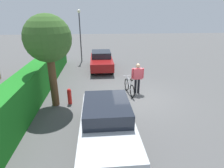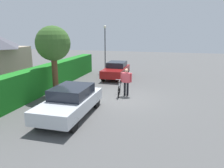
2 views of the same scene
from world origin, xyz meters
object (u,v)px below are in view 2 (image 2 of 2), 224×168
(parked_car_near, at_px, (71,101))
(person_rider, at_px, (126,80))
(parked_car_far, at_px, (116,70))
(tree_kerbside, at_px, (53,44))
(bicycle, at_px, (119,89))
(street_lamp, at_px, (105,42))
(fire_hydrant, at_px, (66,89))

(parked_car_near, relative_size, person_rider, 2.48)
(parked_car_near, height_order, parked_car_far, parked_car_near)
(parked_car_near, relative_size, tree_kerbside, 1.00)
(parked_car_near, xyz_separation_m, bicycle, (3.84, -1.43, -0.35))
(person_rider, bearing_deg, tree_kerbside, 103.91)
(bicycle, distance_m, street_lamp, 8.47)
(parked_car_far, height_order, tree_kerbside, tree_kerbside)
(parked_car_near, relative_size, fire_hydrant, 5.23)
(person_rider, relative_size, fire_hydrant, 2.11)
(bicycle, bearing_deg, parked_car_far, 16.33)
(tree_kerbside, bearing_deg, street_lamp, -4.27)
(bicycle, height_order, tree_kerbside, tree_kerbside)
(parked_car_near, distance_m, person_rider, 4.31)
(parked_car_far, relative_size, tree_kerbside, 0.95)
(street_lamp, bearing_deg, person_rider, -153.92)
(person_rider, bearing_deg, parked_car_far, 21.03)
(tree_kerbside, distance_m, fire_hydrant, 2.82)
(parked_car_near, relative_size, parked_car_far, 1.05)
(street_lamp, bearing_deg, parked_car_far, -145.42)
(parked_car_far, xyz_separation_m, person_rider, (-4.86, -1.87, 0.30))
(parked_car_near, relative_size, street_lamp, 0.95)
(parked_car_far, xyz_separation_m, fire_hydrant, (-5.87, 1.71, -0.29))
(street_lamp, bearing_deg, parked_car_near, -171.13)
(parked_car_near, bearing_deg, tree_kerbside, 40.32)
(parked_car_near, height_order, street_lamp, street_lamp)
(bicycle, relative_size, person_rider, 0.96)
(parked_car_far, distance_m, fire_hydrant, 6.12)
(person_rider, height_order, tree_kerbside, tree_kerbside)
(parked_car_near, height_order, tree_kerbside, tree_kerbside)
(street_lamp, height_order, tree_kerbside, street_lamp)
(parked_car_near, distance_m, street_lamp, 11.62)
(parked_car_far, xyz_separation_m, street_lamp, (2.55, 1.76, 2.16))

